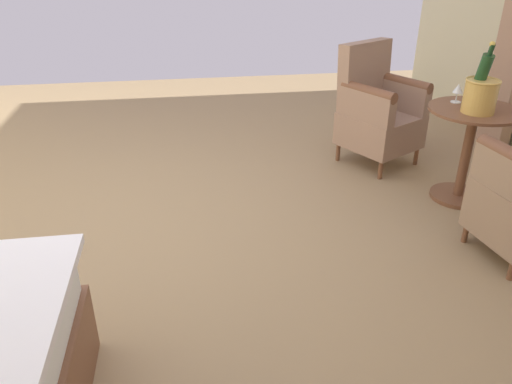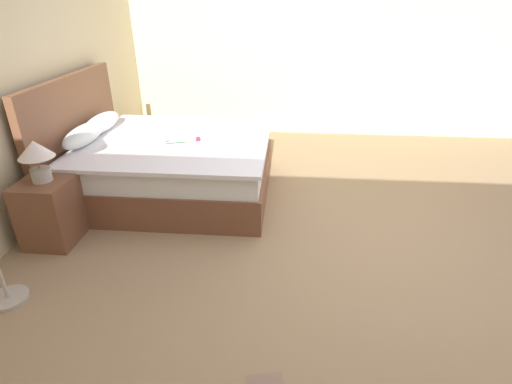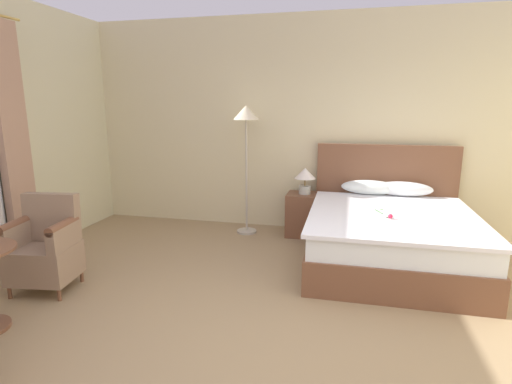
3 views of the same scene
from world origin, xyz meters
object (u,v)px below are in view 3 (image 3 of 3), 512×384
at_px(bed, 390,233).
at_px(floor_lamp_brass, 246,126).
at_px(bedside_lamp, 305,176).
at_px(armchair_by_window, 45,248).
at_px(nightstand, 304,215).

xyz_separation_m(bed, floor_lamp_brass, (-1.87, 0.69, 1.16)).
height_order(bed, floor_lamp_brass, floor_lamp_brass).
height_order(bed, bedside_lamp, bed).
bearing_deg(bedside_lamp, bed, -35.24).
height_order(bedside_lamp, floor_lamp_brass, floor_lamp_brass).
bearing_deg(bed, bedside_lamp, 144.76).
relative_size(bedside_lamp, armchair_by_window, 0.38).
distance_m(floor_lamp_brass, armchair_by_window, 2.83).
bearing_deg(nightstand, bedside_lamp, 180.00).
bearing_deg(bedside_lamp, armchair_by_window, -135.66).
relative_size(nightstand, bedside_lamp, 1.65).
xyz_separation_m(bed, armchair_by_window, (-3.35, -1.48, 0.08)).
bearing_deg(nightstand, bed, -35.24).
relative_size(nightstand, armchair_by_window, 0.63).
relative_size(bed, floor_lamp_brass, 1.19).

